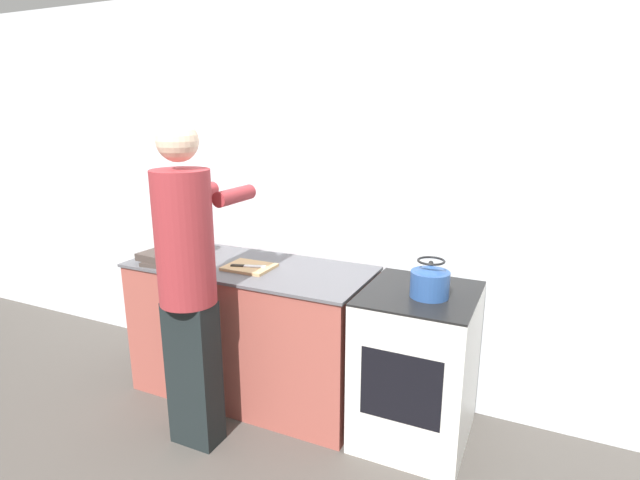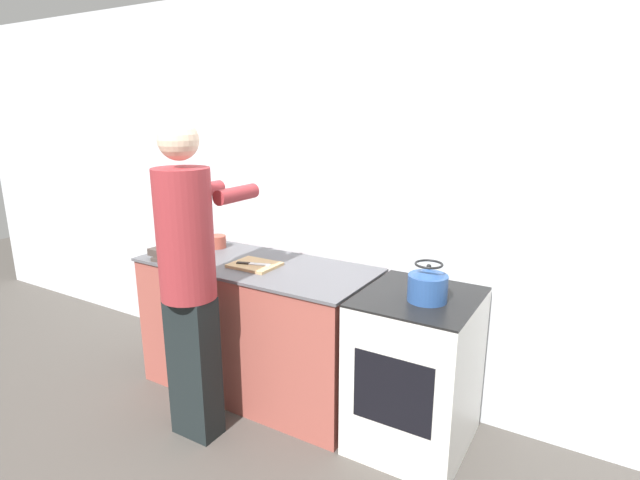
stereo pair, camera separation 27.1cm
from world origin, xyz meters
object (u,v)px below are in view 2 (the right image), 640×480
at_px(person, 189,272).
at_px(canister_jar, 197,232).
at_px(knife, 252,264).
at_px(oven, 415,371).
at_px(bowl_prep, 217,242).
at_px(kettle, 428,285).
at_px(cutting_board, 255,265).

bearing_deg(person, canister_jar, 131.95).
bearing_deg(knife, oven, -13.61).
relative_size(knife, bowl_prep, 1.74).
relative_size(bowl_prep, canister_jar, 0.71).
bearing_deg(canister_jar, person, -48.05).
relative_size(person, knife, 8.28).
height_order(knife, kettle, kettle).
relative_size(oven, canister_jar, 5.04).
distance_m(oven, cutting_board, 1.15).
bearing_deg(canister_jar, oven, -4.95).
height_order(knife, canister_jar, canister_jar).
bearing_deg(knife, bowl_prep, 137.68).
height_order(kettle, bowl_prep, kettle).
bearing_deg(kettle, person, -155.97).
distance_m(person, bowl_prep, 0.84).
relative_size(kettle, bowl_prep, 1.64).
distance_m(oven, knife, 1.16).
relative_size(person, cutting_board, 6.24).
distance_m(person, kettle, 1.27).
xyz_separation_m(knife, canister_jar, (-0.69, 0.23, 0.07)).
xyz_separation_m(kettle, bowl_prep, (-1.61, 0.19, -0.04)).
xyz_separation_m(oven, bowl_prep, (-1.56, 0.15, 0.49)).
distance_m(kettle, canister_jar, 1.82).
bearing_deg(kettle, knife, -178.39).
xyz_separation_m(person, cutting_board, (0.05, 0.51, -0.09)).
distance_m(knife, bowl_prep, 0.54).
relative_size(oven, bowl_prep, 7.09).
xyz_separation_m(oven, canister_jar, (-1.75, 0.15, 0.54)).
relative_size(person, bowl_prep, 14.42).
bearing_deg(knife, cutting_board, 63.92).
distance_m(kettle, bowl_prep, 1.62).
bearing_deg(knife, canister_jar, 143.94).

